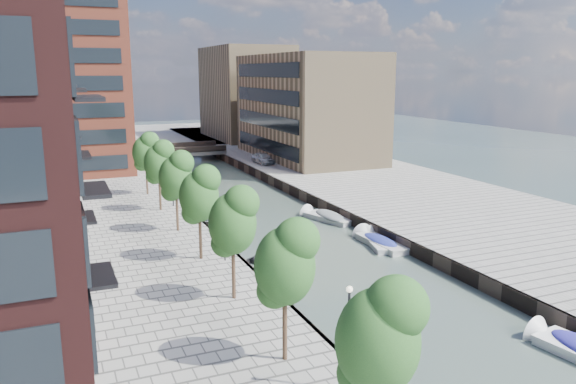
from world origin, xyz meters
TOP-DOWN VIEW (x-y plane):
  - water at (0.00, 40.00)m, footprint 300.00×300.00m
  - quay_right at (16.00, 40.00)m, footprint 20.00×140.00m
  - quay_wall_left at (-6.10, 40.00)m, footprint 0.25×140.00m
  - quay_wall_right at (6.10, 40.00)m, footprint 0.25×140.00m
  - far_closure at (0.00, 100.00)m, footprint 80.00×40.00m
  - tower at (-17.00, 65.00)m, footprint 18.00×18.00m
  - tan_block_near at (16.00, 62.00)m, footprint 12.00×25.00m
  - tan_block_far at (16.00, 88.00)m, footprint 12.00×20.00m
  - bridge at (0.00, 72.00)m, footprint 13.00×6.00m
  - tree_0 at (-8.50, 4.00)m, footprint 2.50×2.50m
  - tree_1 at (-8.50, 11.00)m, footprint 2.50×2.50m
  - tree_2 at (-8.50, 18.00)m, footprint 2.50×2.50m
  - tree_3 at (-8.50, 25.00)m, footprint 2.50×2.50m
  - tree_4 at (-8.50, 32.00)m, footprint 2.50×2.50m
  - tree_5 at (-8.50, 39.00)m, footprint 2.50×2.50m
  - tree_6 at (-8.50, 46.00)m, footprint 2.50×2.50m
  - lamp_0 at (-7.20, 8.00)m, footprint 0.24×0.24m
  - lamp_1 at (-7.20, 24.00)m, footprint 0.24×0.24m
  - lamp_2 at (-7.20, 40.00)m, footprint 0.24×0.24m
  - sloop_1 at (-4.26, 24.85)m, footprint 5.41×4.74m
  - sloop_3 at (-5.40, 30.52)m, footprint 5.09×3.99m
  - sloop_4 at (-5.35, 34.89)m, footprint 5.27×4.43m
  - motorboat_2 at (5.38, 26.02)m, footprint 2.08×5.58m
  - motorboat_3 at (5.32, 25.86)m, footprint 2.86×5.13m
  - motorboat_4 at (4.88, 33.83)m, footprint 3.49×5.60m
  - car at (8.38, 58.90)m, footprint 2.12×4.40m

SIDE VIEW (x-z plane):
  - water at x=0.00m, z-range 0.00..0.00m
  - sloop_1 at x=-4.26m, z-range -0.47..0.47m
  - sloop_3 at x=-5.40m, z-range -0.48..0.48m
  - sloop_4 at x=-5.35m, z-range -0.47..0.47m
  - motorboat_2 at x=5.38m, z-range -0.81..1.03m
  - motorboat_3 at x=5.32m, z-range -0.61..1.01m
  - motorboat_4 at x=4.88m, z-range -0.67..1.10m
  - quay_right at x=16.00m, z-range 0.00..1.00m
  - quay_wall_left at x=-6.10m, z-range 0.00..1.00m
  - quay_wall_right at x=6.10m, z-range 0.00..1.00m
  - far_closure at x=0.00m, z-range 0.00..1.00m
  - bridge at x=0.00m, z-range 0.74..2.04m
  - car at x=8.38m, z-range 1.00..2.45m
  - lamp_0 at x=-7.20m, z-range 1.45..5.57m
  - lamp_1 at x=-7.20m, z-range 1.45..5.57m
  - lamp_2 at x=-7.20m, z-range 1.45..5.57m
  - tree_0 at x=-8.50m, z-range 2.33..8.28m
  - tree_1 at x=-8.50m, z-range 2.33..8.28m
  - tree_2 at x=-8.50m, z-range 2.33..8.28m
  - tree_3 at x=-8.50m, z-range 2.33..8.28m
  - tree_4 at x=-8.50m, z-range 2.33..8.28m
  - tree_5 at x=-8.50m, z-range 2.33..8.28m
  - tree_6 at x=-8.50m, z-range 2.33..8.28m
  - tan_block_near at x=16.00m, z-range 1.00..15.00m
  - tan_block_far at x=16.00m, z-range 1.00..17.00m
  - tower at x=-17.00m, z-range 1.00..31.00m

